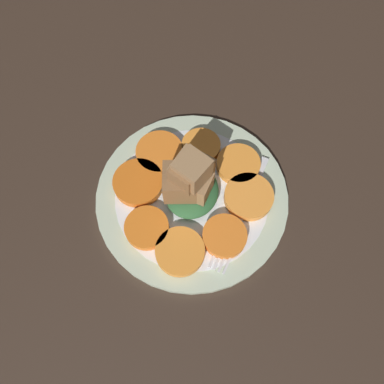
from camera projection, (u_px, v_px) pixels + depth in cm
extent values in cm
cube|color=#38281E|center=(192.00, 201.00, 55.06)|extent=(120.00, 120.00, 2.00)
cylinder|color=beige|center=(192.00, 197.00, 53.69)|extent=(27.42, 27.42, 1.00)
cylinder|color=white|center=(192.00, 196.00, 53.64)|extent=(21.94, 21.94, 1.00)
cylinder|color=orange|center=(238.00, 164.00, 54.35)|extent=(6.35, 6.35, 1.38)
cylinder|color=orange|center=(201.00, 147.00, 55.58)|extent=(5.77, 5.77, 1.38)
cylinder|color=orange|center=(160.00, 153.00, 55.15)|extent=(6.98, 6.98, 1.38)
cylinder|color=orange|center=(138.00, 183.00, 53.16)|extent=(7.18, 7.18, 1.38)
cylinder|color=orange|center=(147.00, 228.00, 50.41)|extent=(6.01, 6.01, 1.38)
cylinder|color=orange|center=(180.00, 251.00, 49.09)|extent=(6.55, 6.55, 1.38)
cylinder|color=orange|center=(225.00, 236.00, 49.94)|extent=(5.99, 5.99, 1.38)
cylinder|color=orange|center=(249.00, 197.00, 52.28)|extent=(6.90, 6.90, 1.38)
ellipsoid|color=#2D6033|center=(192.00, 192.00, 52.21)|extent=(8.21, 7.39, 2.03)
cube|color=#9E754C|center=(192.00, 173.00, 49.72)|extent=(5.31, 5.31, 4.62)
cube|color=#9E754C|center=(198.00, 182.00, 49.71)|extent=(3.63, 3.63, 3.57)
cube|color=brown|center=(180.00, 183.00, 49.26)|extent=(5.75, 5.75, 4.38)
cube|color=#9E754C|center=(189.00, 171.00, 46.06)|extent=(4.68, 4.68, 3.78)
cube|color=brown|center=(186.00, 174.00, 46.63)|extent=(3.96, 3.96, 3.32)
cube|color=silver|center=(251.00, 192.00, 53.09)|extent=(12.17, 1.50, 0.40)
cube|color=silver|center=(232.00, 234.00, 50.58)|extent=(1.55, 2.36, 0.40)
cube|color=silver|center=(230.00, 258.00, 49.25)|extent=(4.79, 0.47, 0.40)
cube|color=silver|center=(226.00, 255.00, 49.37)|extent=(4.79, 0.47, 0.40)
cube|color=silver|center=(221.00, 253.00, 49.48)|extent=(4.79, 0.47, 0.40)
cube|color=silver|center=(216.00, 251.00, 49.59)|extent=(4.79, 0.47, 0.40)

